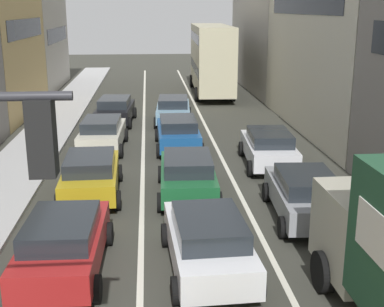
# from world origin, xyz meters

# --- Properties ---
(sidewalk_left) EXTENTS (2.60, 64.00, 0.14)m
(sidewalk_left) POSITION_xyz_m (-6.70, 20.00, 0.07)
(sidewalk_left) COLOR #B1B1B1
(sidewalk_left) RESTS_ON ground
(lane_stripe_left) EXTENTS (0.16, 60.00, 0.01)m
(lane_stripe_left) POSITION_xyz_m (-1.70, 20.00, 0.01)
(lane_stripe_left) COLOR silver
(lane_stripe_left) RESTS_ON ground
(lane_stripe_right) EXTENTS (0.16, 60.00, 0.01)m
(lane_stripe_right) POSITION_xyz_m (1.70, 20.00, 0.01)
(lane_stripe_right) COLOR silver
(lane_stripe_right) RESTS_ON ground
(building_row_right) EXTENTS (7.20, 43.90, 13.97)m
(building_row_right) POSITION_xyz_m (9.90, 23.62, 6.13)
(building_row_right) COLOR #B2ADA3
(building_row_right) RESTS_ON ground
(sedan_centre_lane_second) EXTENTS (2.22, 4.38, 1.49)m
(sedan_centre_lane_second) POSITION_xyz_m (-0.04, 6.92, 0.80)
(sedan_centre_lane_second) COLOR silver
(sedan_centre_lane_second) RESTS_ON ground
(wagon_left_lane_second) EXTENTS (2.15, 4.34, 1.49)m
(wagon_left_lane_second) POSITION_xyz_m (-3.54, 7.12, 0.80)
(wagon_left_lane_second) COLOR #A51E1E
(wagon_left_lane_second) RESTS_ON ground
(hatchback_centre_lane_third) EXTENTS (2.18, 4.36, 1.49)m
(hatchback_centre_lane_third) POSITION_xyz_m (-0.13, 12.26, 0.80)
(hatchback_centre_lane_third) COLOR #19592D
(hatchback_centre_lane_third) RESTS_ON ground
(sedan_left_lane_third) EXTENTS (2.17, 4.35, 1.49)m
(sedan_left_lane_third) POSITION_xyz_m (-3.44, 12.56, 0.80)
(sedan_left_lane_third) COLOR #B29319
(sedan_left_lane_third) RESTS_ON ground
(coupe_centre_lane_fourth) EXTENTS (2.07, 4.31, 1.49)m
(coupe_centre_lane_fourth) POSITION_xyz_m (-0.10, 18.51, 0.80)
(coupe_centre_lane_fourth) COLOR #194C8C
(coupe_centre_lane_fourth) RESTS_ON ground
(sedan_left_lane_fourth) EXTENTS (2.19, 4.36, 1.49)m
(sedan_left_lane_fourth) POSITION_xyz_m (-3.54, 18.67, 0.80)
(sedan_left_lane_fourth) COLOR beige
(sedan_left_lane_fourth) RESTS_ON ground
(sedan_centre_lane_fifth) EXTENTS (2.26, 4.40, 1.49)m
(sedan_centre_lane_fifth) POSITION_xyz_m (-0.04, 24.15, 0.80)
(sedan_centre_lane_fifth) COLOR #759EB7
(sedan_centre_lane_fifth) RESTS_ON ground
(sedan_left_lane_fifth) EXTENTS (2.30, 4.41, 1.49)m
(sedan_left_lane_fifth) POSITION_xyz_m (-3.27, 24.31, 0.80)
(sedan_left_lane_fifth) COLOR black
(sedan_left_lane_fifth) RESTS_ON ground
(sedan_right_lane_behind_truck) EXTENTS (2.28, 4.41, 1.49)m
(sedan_right_lane_behind_truck) POSITION_xyz_m (3.30, 9.99, 0.80)
(sedan_right_lane_behind_truck) COLOR gray
(sedan_right_lane_behind_truck) RESTS_ON ground
(wagon_right_lane_far) EXTENTS (2.27, 4.40, 1.49)m
(wagon_right_lane_far) POSITION_xyz_m (3.45, 15.57, 0.80)
(wagon_right_lane_far) COLOR silver
(wagon_right_lane_far) RESTS_ON ground
(bus_mid_queue_primary) EXTENTS (3.05, 10.57, 5.06)m
(bus_mid_queue_primary) POSITION_xyz_m (3.31, 34.19, 2.83)
(bus_mid_queue_primary) COLOR #BFB793
(bus_mid_queue_primary) RESTS_ON ground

